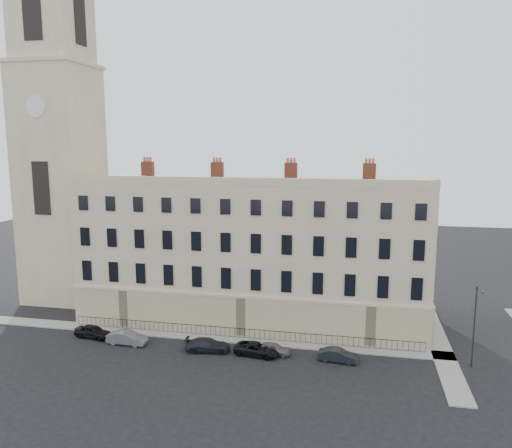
% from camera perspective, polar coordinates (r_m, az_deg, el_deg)
% --- Properties ---
extents(ground, '(160.00, 160.00, 0.00)m').
position_cam_1_polar(ground, '(44.58, 4.27, -16.08)').
color(ground, black).
rests_on(ground, ground).
extents(terrace, '(36.22, 12.22, 17.00)m').
position_cam_1_polar(terrace, '(54.33, -0.25, -3.01)').
color(terrace, '#C3B291').
rests_on(terrace, ground).
extents(church_tower, '(8.00, 8.13, 44.00)m').
position_cam_1_polar(church_tower, '(64.32, -21.54, 8.29)').
color(church_tower, '#C3B291').
rests_on(church_tower, ground).
extents(pavement_terrace, '(48.00, 2.00, 0.12)m').
position_cam_1_polar(pavement_terrace, '(51.08, -6.45, -12.63)').
color(pavement_terrace, gray).
rests_on(pavement_terrace, ground).
extents(pavement_east_return, '(2.00, 24.00, 0.12)m').
position_cam_1_polar(pavement_east_return, '(52.23, 20.13, -12.66)').
color(pavement_east_return, gray).
rests_on(pavement_east_return, ground).
extents(railings, '(35.00, 0.04, 0.96)m').
position_cam_1_polar(railings, '(50.23, -1.87, -12.36)').
color(railings, black).
rests_on(railings, ground).
extents(car_a, '(3.89, 1.99, 1.27)m').
position_cam_1_polar(car_a, '(52.89, -18.14, -11.60)').
color(car_a, black).
rests_on(car_a, ground).
extents(car_b, '(3.90, 1.43, 1.28)m').
position_cam_1_polar(car_b, '(50.42, -14.51, -12.47)').
color(car_b, slate).
rests_on(car_b, ground).
extents(car_c, '(4.39, 2.30, 1.21)m').
position_cam_1_polar(car_c, '(47.57, -5.54, -13.60)').
color(car_c, black).
rests_on(car_c, ground).
extents(car_d, '(4.39, 2.47, 1.16)m').
position_cam_1_polar(car_d, '(46.61, 0.14, -14.10)').
color(car_d, black).
rests_on(car_d, ground).
extents(car_e, '(3.33, 1.62, 1.09)m').
position_cam_1_polar(car_e, '(46.80, 2.00, -14.04)').
color(car_e, slate).
rests_on(car_e, ground).
extents(car_f, '(3.61, 1.55, 1.16)m').
position_cam_1_polar(car_f, '(45.96, 9.36, -14.58)').
color(car_f, black).
rests_on(car_f, ground).
extents(streetlamp, '(0.35, 1.55, 7.19)m').
position_cam_1_polar(streetlamp, '(46.82, 23.73, -10.33)').
color(streetlamp, '#303035').
rests_on(streetlamp, ground).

